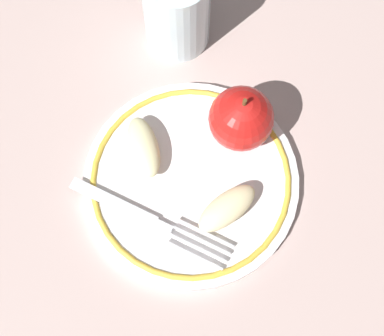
{
  "coord_description": "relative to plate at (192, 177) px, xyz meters",
  "views": [
    {
      "loc": [
        -0.12,
        -0.11,
        0.52
      ],
      "look_at": [
        0.0,
        0.0,
        0.03
      ],
      "focal_mm": 50.0,
      "sensor_mm": 36.0,
      "label": 1
    }
  ],
  "objects": [
    {
      "name": "ground_plane",
      "position": [
        -0.0,
        -0.0,
        -0.01
      ],
      "size": [
        2.0,
        2.0,
        0.0
      ],
      "primitive_type": "plane",
      "color": "#BA9F98"
    },
    {
      "name": "plate",
      "position": [
        0.0,
        0.0,
        0.0
      ],
      "size": [
        0.22,
        0.22,
        0.01
      ],
      "color": "white",
      "rests_on": "ground_plane"
    },
    {
      "name": "apple_red_whole",
      "position": [
        0.07,
        -0.0,
        0.04
      ],
      "size": [
        0.06,
        0.06,
        0.07
      ],
      "color": "red",
      "rests_on": "plate"
    },
    {
      "name": "apple_slice_front",
      "position": [
        -0.01,
        0.05,
        0.02
      ],
      "size": [
        0.06,
        0.07,
        0.02
      ],
      "primitive_type": "ellipsoid",
      "rotation": [
        0.0,
        0.0,
        4.19
      ],
      "color": "beige",
      "rests_on": "plate"
    },
    {
      "name": "apple_slice_back",
      "position": [
        -0.01,
        -0.05,
        0.02
      ],
      "size": [
        0.07,
        0.04,
        0.02
      ],
      "primitive_type": "ellipsoid",
      "rotation": [
        0.0,
        0.0,
        6.15
      ],
      "color": "beige",
      "rests_on": "plate"
    },
    {
      "name": "fork",
      "position": [
        -0.06,
        0.0,
        0.01
      ],
      "size": [
        0.07,
        0.17,
        0.0
      ],
      "rotation": [
        0.0,
        0.0,
        5.02
      ],
      "color": "silver",
      "rests_on": "plate"
    },
    {
      "name": "drinking_glass",
      "position": [
        0.11,
        0.13,
        0.04
      ],
      "size": [
        0.07,
        0.07,
        0.1
      ],
      "primitive_type": "cylinder",
      "color": "silver",
      "rests_on": "ground_plane"
    }
  ]
}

